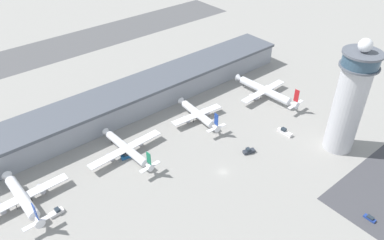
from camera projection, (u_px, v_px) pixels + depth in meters
ground_plane at (223, 172)px, 170.45m from camera, size 1000.00×1000.00×0.00m
terminal_building at (138, 96)px, 210.27m from camera, size 203.62×25.00×14.18m
runway_strip at (61, 47)px, 281.40m from camera, size 305.42×44.00×0.01m
control_tower at (350, 100)px, 169.71m from camera, size 17.13×17.13×56.83m
airplane_gate_alpha at (22, 198)px, 151.49m from camera, size 39.02×35.35×13.84m
airplane_gate_bravo at (127, 149)px, 177.03m from camera, size 39.62×37.62×12.58m
airplane_gate_charlie at (198, 114)px, 201.08m from camera, size 30.78×33.79×12.95m
airplane_gate_delta at (265, 91)px, 220.61m from camera, size 35.80×44.59×14.16m
service_truck_catering at (249, 151)px, 180.87m from camera, size 6.31×4.06×2.79m
service_truck_fuel at (284, 132)px, 193.35m from camera, size 2.78×8.41×3.01m
service_truck_baggage at (127, 156)px, 177.99m from camera, size 6.69×3.63×3.15m
service_truck_water at (57, 212)px, 149.94m from camera, size 5.95×2.83×2.49m
car_yellow_taxi at (370, 218)px, 147.78m from camera, size 1.82×4.68×1.55m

